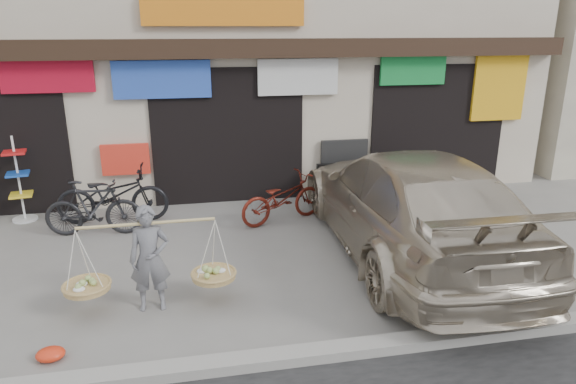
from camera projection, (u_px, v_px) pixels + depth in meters
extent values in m
plane|color=slate|center=(252.00, 278.00, 7.38)|extent=(70.00, 70.00, 0.00)
cube|color=gray|center=(276.00, 358.00, 5.49)|extent=(70.00, 0.25, 0.12)
cube|color=beige|center=(215.00, 24.00, 12.37)|extent=(14.00, 6.00, 7.00)
cube|color=black|center=(226.00, 49.00, 9.56)|extent=(14.00, 0.35, 0.35)
cube|color=black|center=(227.00, 134.00, 10.46)|extent=(3.00, 0.60, 2.70)
cube|color=black|center=(432.00, 126.00, 11.29)|extent=(3.00, 0.60, 2.70)
cube|color=#B50C23|center=(47.00, 76.00, 9.18)|extent=(1.60, 0.08, 0.60)
cube|color=blue|center=(162.00, 79.00, 9.58)|extent=(1.80, 0.08, 0.70)
cube|color=silver|center=(298.00, 77.00, 10.06)|extent=(1.60, 0.08, 0.70)
cube|color=#158437|center=(413.00, 70.00, 10.47)|extent=(1.40, 0.08, 0.60)
cube|color=gold|center=(499.00, 87.00, 10.96)|extent=(1.20, 0.08, 1.40)
cube|color=red|center=(126.00, 159.00, 9.89)|extent=(0.90, 0.08, 0.60)
cube|color=black|center=(344.00, 154.00, 10.73)|extent=(1.00, 0.08, 0.60)
cube|color=orange|center=(224.00, 12.00, 9.43)|extent=(3.00, 0.08, 0.50)
imported|color=slate|center=(150.00, 259.00, 6.38)|extent=(0.51, 0.33, 1.38)
cylinder|color=tan|center=(147.00, 223.00, 6.24)|extent=(1.65, 0.05, 0.04)
cylinder|color=tan|center=(87.00, 287.00, 6.33)|extent=(0.56, 0.56, 0.07)
ellipsoid|color=#A5BF66|center=(86.00, 283.00, 6.31)|extent=(0.39, 0.39, 0.10)
cylinder|color=tan|center=(214.00, 275.00, 6.63)|extent=(0.56, 0.56, 0.07)
ellipsoid|color=#A5BF66|center=(214.00, 271.00, 6.61)|extent=(0.39, 0.39, 0.10)
imported|color=black|center=(113.00, 195.00, 9.33)|extent=(2.01, 0.78, 1.04)
imported|color=black|center=(93.00, 208.00, 8.75)|extent=(1.68, 0.63, 0.99)
imported|color=#58180F|center=(282.00, 198.00, 9.39)|extent=(1.80, 1.17, 0.89)
imported|color=#BFB29A|center=(408.00, 203.00, 8.00)|extent=(2.45, 5.75, 1.65)
cube|color=black|center=(357.00, 173.00, 10.62)|extent=(1.70, 0.14, 0.45)
cube|color=silver|center=(355.00, 177.00, 10.72)|extent=(0.45, 0.03, 0.12)
cylinder|color=silver|center=(25.00, 219.00, 9.57)|extent=(0.44, 0.44, 0.04)
cylinder|color=silver|center=(19.00, 179.00, 9.33)|extent=(0.04, 0.04, 1.60)
cube|color=yellow|center=(21.00, 195.00, 9.42)|extent=(0.44, 0.44, 0.04)
cube|color=#194CB2|center=(18.00, 174.00, 9.30)|extent=(0.44, 0.44, 0.04)
cube|color=red|center=(14.00, 152.00, 9.17)|extent=(0.44, 0.44, 0.04)
ellipsoid|color=red|center=(50.00, 354.00, 5.54)|extent=(0.31, 0.25, 0.14)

